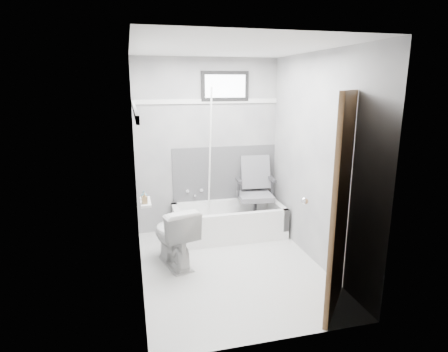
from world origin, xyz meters
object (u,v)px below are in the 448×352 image
object	(u,v)px
bathtub	(229,221)
office_chair	(255,191)
door	(388,215)
soap_bottle_b	(144,195)
toilet	(174,236)
soap_bottle_a	(144,198)

from	to	relation	value
bathtub	office_chair	distance (m)	0.55
office_chair	door	xyz separation A→B (m)	(0.37, -2.26, 0.41)
door	soap_bottle_b	size ratio (longest dim) A/B	22.80
toilet	soap_bottle_a	xyz separation A→B (m)	(-0.32, -0.45, 0.61)
bathtub	soap_bottle_b	world-z (taller)	soap_bottle_b
toilet	door	distance (m)	2.30
toilet	soap_bottle_b	distance (m)	0.75
office_chair	soap_bottle_b	xyz separation A→B (m)	(-1.55, -1.04, 0.37)
soap_bottle_a	bathtub	bearing A→B (deg)	44.52
office_chair	soap_bottle_a	distance (m)	1.99
door	bathtub	bearing A→B (deg)	109.15
bathtub	toilet	world-z (taller)	toilet
office_chair	soap_bottle_a	world-z (taller)	office_chair
bathtub	soap_bottle_b	size ratio (longest dim) A/B	17.10
toilet	soap_bottle_a	bearing A→B (deg)	39.26
door	soap_bottle_a	distance (m)	2.20
toilet	soap_bottle_b	world-z (taller)	soap_bottle_b
toilet	soap_bottle_b	size ratio (longest dim) A/B	8.22
toilet	door	bearing A→B (deg)	121.11
office_chair	door	bearing A→B (deg)	-75.20
office_chair	soap_bottle_a	bearing A→B (deg)	-137.13
soap_bottle_a	door	bearing A→B (deg)	-29.28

